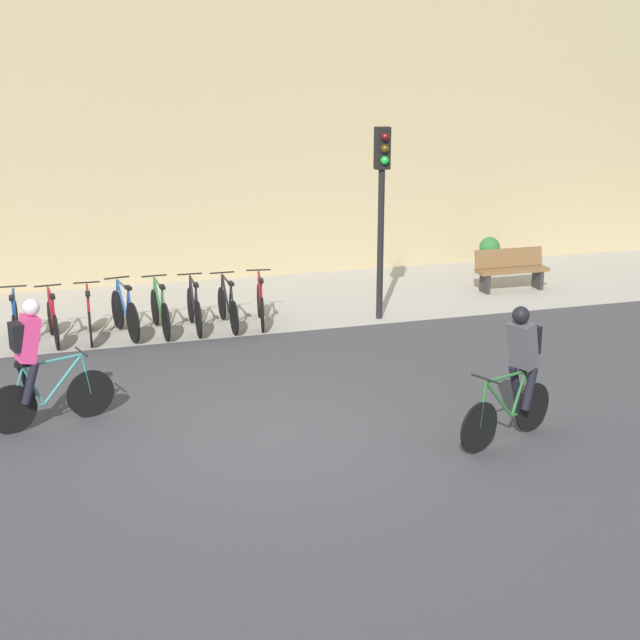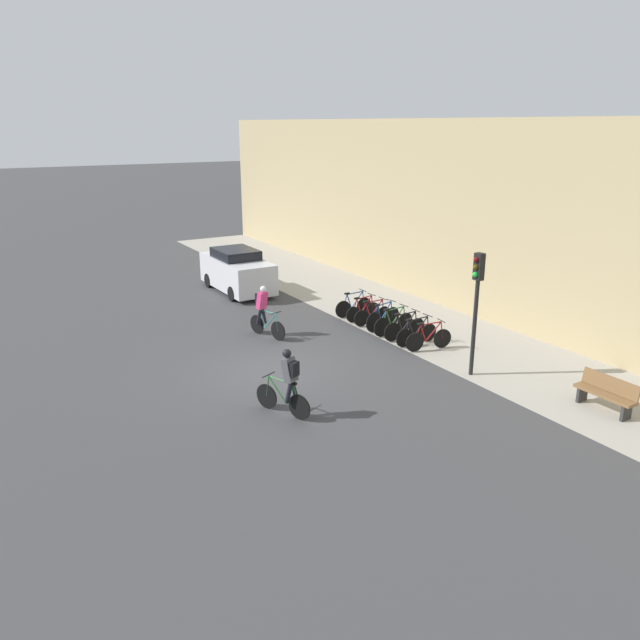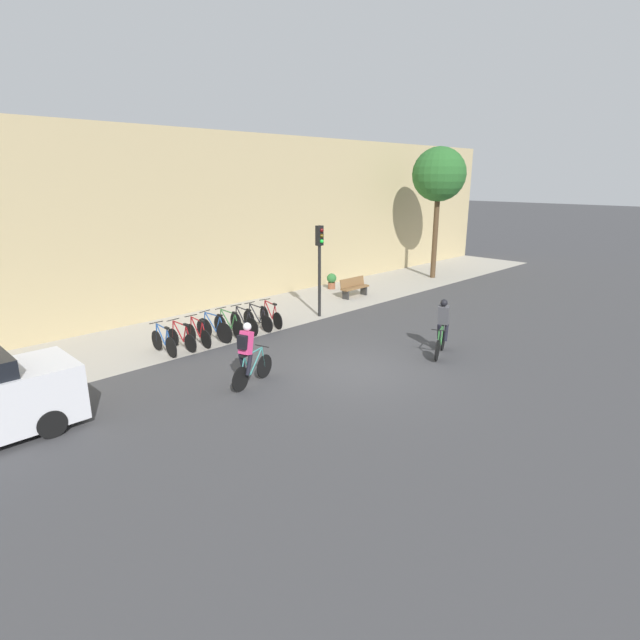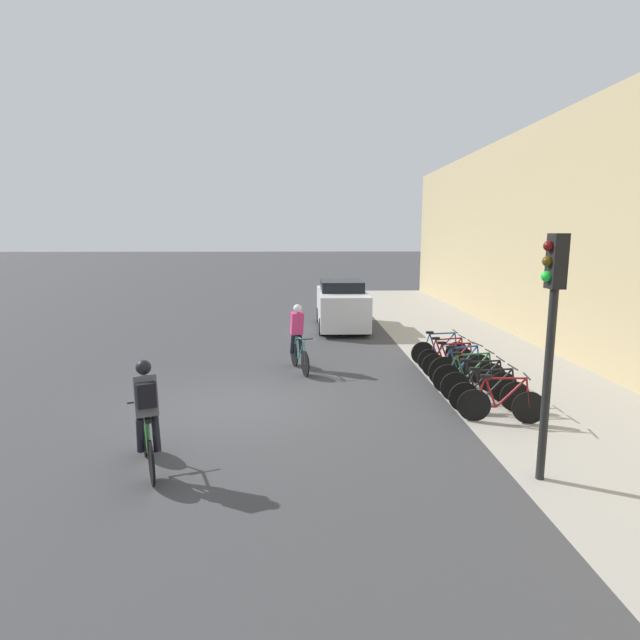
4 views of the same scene
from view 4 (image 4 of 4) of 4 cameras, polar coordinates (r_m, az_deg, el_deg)
The scene contains 14 objects.
ground at distance 10.81m, azimuth -9.31°, elevation -9.73°, with size 200.00×200.00×0.00m, color #3D3D3F.
kerb_strip at distance 12.00m, azimuth 25.03°, elevation -8.55°, with size 44.00×4.50×0.01m, color #A39E93.
cyclist_pink at distance 13.29m, azimuth -2.58°, elevation -1.72°, with size 1.67×0.62×1.77m.
cyclist_grey at distance 7.96m, azimuth -19.22°, elevation -10.14°, with size 1.61×0.74×1.77m.
parked_bike_0 at distance 14.27m, azimuth 13.53°, elevation -3.46°, with size 0.46×1.61×0.96m.
parked_bike_1 at distance 13.69m, azimuth 14.22°, elevation -4.11°, with size 0.46×1.56×0.93m.
parked_bike_2 at distance 13.11m, azimuth 14.97°, elevation -4.73°, with size 0.46×1.59×0.94m.
parked_bike_3 at distance 12.53m, azimuth 15.81°, elevation -5.28°, with size 0.48×1.66×0.99m.
parked_bike_4 at distance 11.97m, azimuth 16.70°, elevation -6.09°, with size 0.46×1.73×0.97m.
parked_bike_5 at distance 11.41m, azimuth 17.70°, elevation -6.95°, with size 0.46×1.68×0.96m.
parked_bike_6 at distance 10.86m, azimuth 18.79°, elevation -7.92°, with size 0.46×1.68×0.95m.
parked_bike_7 at distance 10.31m, azimuth 20.02°, elevation -8.90°, with size 0.46×1.64×0.95m.
traffic_light_pole at distance 7.70m, azimuth 24.97°, elevation 0.72°, with size 0.26×0.30×3.60m.
parked_car at distance 19.25m, azimuth 2.49°, elevation 1.69°, with size 4.30×1.84×1.85m.
Camera 4 is at (10.11, 1.37, 3.57)m, focal length 28.00 mm.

